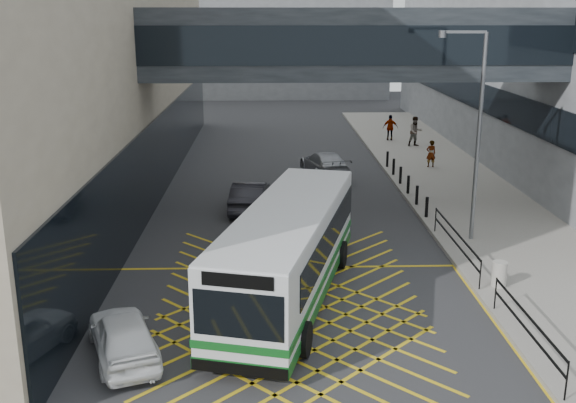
{
  "coord_description": "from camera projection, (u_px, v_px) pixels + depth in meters",
  "views": [
    {
      "loc": [
        -0.66,
        -18.05,
        8.8
      ],
      "look_at": [
        0.0,
        4.0,
        2.6
      ],
      "focal_mm": 42.0,
      "sensor_mm": 36.0,
      "label": 1
    }
  ],
  "objects": [
    {
      "name": "car_silver",
      "position": [
        325.0,
        163.0,
        37.48
      ],
      "size": [
        2.89,
        4.94,
        1.44
      ],
      "primitive_type": "imported",
      "rotation": [
        0.0,
        0.0,
        3.35
      ],
      "color": "#94969C",
      "rests_on": "ground"
    },
    {
      "name": "pedestrian_c",
      "position": [
        390.0,
        128.0,
        47.0
      ],
      "size": [
        1.09,
        0.59,
        1.77
      ],
      "primitive_type": "imported",
      "rotation": [
        0.0,
        0.0,
        3.05
      ],
      "color": "gray",
      "rests_on": "pavement"
    },
    {
      "name": "litter_bin",
      "position": [
        499.0,
        274.0,
        21.96
      ],
      "size": [
        0.48,
        0.48,
        0.84
      ],
      "primitive_type": "cylinder",
      "color": "#ADA89E",
      "rests_on": "pavement"
    },
    {
      "name": "skybridge",
      "position": [
        351.0,
        43.0,
        29.37
      ],
      "size": [
        20.0,
        4.1,
        3.0
      ],
      "color": "#292E34",
      "rests_on": "ground"
    },
    {
      "name": "box_junction",
      "position": [
        292.0,
        323.0,
        19.77
      ],
      "size": [
        12.0,
        9.0,
        0.01
      ],
      "color": "gold",
      "rests_on": "ground"
    },
    {
      "name": "bollards",
      "position": [
        404.0,
        180.0,
        34.21
      ],
      "size": [
        0.14,
        10.14,
        0.9
      ],
      "color": "black",
      "rests_on": "pavement"
    },
    {
      "name": "bus",
      "position": [
        289.0,
        250.0,
        21.12
      ],
      "size": [
        5.13,
        11.1,
        3.03
      ],
      "rotation": [
        0.0,
        0.0,
        -0.25
      ],
      "color": "silver",
      "rests_on": "ground"
    },
    {
      "name": "building_far",
      "position": [
        255.0,
        11.0,
        75.01
      ],
      "size": [
        28.0,
        16.0,
        18.0
      ],
      "primitive_type": "cube",
      "color": "gray",
      "rests_on": "ground"
    },
    {
      "name": "pavement",
      "position": [
        457.0,
        189.0,
        34.44
      ],
      "size": [
        6.0,
        54.0,
        0.16
      ],
      "primitive_type": "cube",
      "color": "gray",
      "rests_on": "ground"
    },
    {
      "name": "pedestrian_a",
      "position": [
        431.0,
        154.0,
        38.9
      ],
      "size": [
        0.67,
        0.51,
        1.55
      ],
      "primitive_type": "imported",
      "rotation": [
        0.0,
        0.0,
        3.26
      ],
      "color": "gray",
      "rests_on": "pavement"
    },
    {
      "name": "pedestrian_b",
      "position": [
        415.0,
        132.0,
        44.91
      ],
      "size": [
        1.06,
        0.75,
        1.97
      ],
      "primitive_type": "imported",
      "rotation": [
        0.0,
        0.0,
        0.21
      ],
      "color": "gray",
      "rests_on": "pavement"
    },
    {
      "name": "ground",
      "position": [
        292.0,
        323.0,
        19.77
      ],
      "size": [
        120.0,
        120.0,
        0.0
      ],
      "primitive_type": "plane",
      "color": "#333335"
    },
    {
      "name": "kerb_railings",
      "position": [
        483.0,
        271.0,
        21.42
      ],
      "size": [
        0.05,
        12.54,
        1.0
      ],
      "color": "black",
      "rests_on": "pavement"
    },
    {
      "name": "street_lamp",
      "position": [
        475.0,
        124.0,
        25.48
      ],
      "size": [
        1.82,
        0.4,
        8.01
      ],
      "rotation": [
        0.0,
        0.0,
        -0.1
      ],
      "color": "slate",
      "rests_on": "pavement"
    },
    {
      "name": "car_dark",
      "position": [
        250.0,
        196.0,
        30.86
      ],
      "size": [
        2.16,
        4.59,
        1.39
      ],
      "primitive_type": "imported",
      "rotation": [
        0.0,
        0.0,
        3.04
      ],
      "color": "black",
      "rests_on": "ground"
    },
    {
      "name": "car_white",
      "position": [
        123.0,
        335.0,
        17.64
      ],
      "size": [
        3.01,
        4.44,
        1.31
      ],
      "primitive_type": "imported",
      "rotation": [
        0.0,
        0.0,
        3.5
      ],
      "color": "white",
      "rests_on": "ground"
    }
  ]
}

